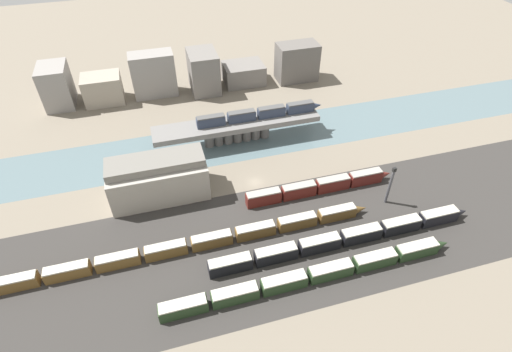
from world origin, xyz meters
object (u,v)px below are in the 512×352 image
train_yard_near (313,275)px  train_yard_far (194,244)px  train_on_bridge (260,113)px  train_yard_mid (345,238)px  signal_tower (390,185)px  train_yard_outer (319,186)px  warehouse_building (158,178)px

train_yard_near → train_yard_far: train_yard_near is taller
train_on_bridge → train_yard_mid: (7.70, -51.78, -7.72)m
train_yard_far → signal_tower: (55.64, 1.82, 4.66)m
train_yard_outer → train_yard_near: bearing=-115.3°
train_yard_mid → signal_tower: signal_tower is taller
train_yard_near → signal_tower: 35.95m
warehouse_building → train_yard_near: bearing=-51.7°
warehouse_building → train_yard_far: bearing=-75.0°
train_yard_outer → warehouse_building: bearing=165.3°
train_yard_mid → train_yard_near: bearing=-145.8°
train_yard_near → signal_tower: size_ratio=5.76×
train_yard_mid → warehouse_building: bearing=144.0°
train_on_bridge → train_yard_near: 60.69m
train_yard_near → warehouse_building: size_ratio=2.66×
train_yard_mid → train_yard_outer: train_yard_outer is taller
signal_tower → train_on_bridge: bearing=122.1°
train_yard_far → warehouse_building: bearing=105.0°
train_on_bridge → train_yard_outer: train_on_bridge is taller
train_on_bridge → train_yard_far: 52.86m
train_yard_near → train_yard_outer: size_ratio=1.60×
train_yard_far → signal_tower: signal_tower is taller
train_on_bridge → train_yard_near: bearing=-94.2°
train_yard_far → train_yard_near: bearing=-34.0°
train_on_bridge → signal_tower: bearing=-57.9°
train_yard_far → warehouse_building: (-6.14, 22.90, 4.55)m
train_on_bridge → train_yard_near: size_ratio=0.60×
train_yard_near → train_yard_outer: train_yard_outer is taller
train_on_bridge → train_yard_far: size_ratio=0.46×
train_yard_outer → train_yard_mid: bearing=-93.6°
train_yard_near → train_yard_far: 30.69m
train_yard_near → train_on_bridge: bearing=85.8°
train_on_bridge → train_yard_far: (-29.88, -42.88, -7.91)m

